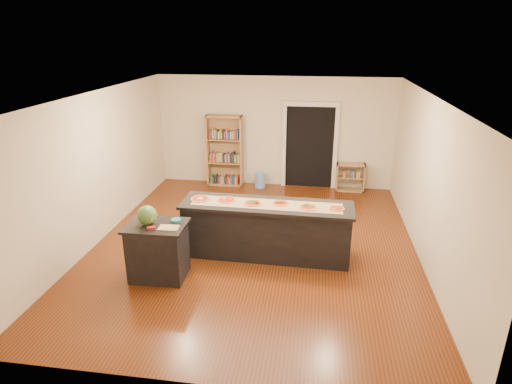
# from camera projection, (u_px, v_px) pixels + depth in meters

# --- Properties ---
(room) EXTENTS (6.00, 7.00, 2.80)m
(room) POSITION_uv_depth(u_px,v_px,m) (254.00, 175.00, 7.66)
(room) COLOR beige
(room) RESTS_ON ground
(doorway) EXTENTS (1.40, 0.09, 2.21)m
(doorway) POSITION_uv_depth(u_px,v_px,m) (310.00, 142.00, 10.81)
(doorway) COLOR black
(doorway) RESTS_ON room
(kitchen_island) EXTENTS (3.01, 0.82, 0.99)m
(kitchen_island) POSITION_uv_depth(u_px,v_px,m) (266.00, 230.00, 7.62)
(kitchen_island) COLOR black
(kitchen_island) RESTS_ON ground
(side_counter) EXTENTS (0.95, 0.70, 0.94)m
(side_counter) POSITION_uv_depth(u_px,v_px,m) (158.00, 251.00, 6.93)
(side_counter) COLOR black
(side_counter) RESTS_ON ground
(bookshelf) EXTENTS (0.92, 0.33, 1.83)m
(bookshelf) POSITION_uv_depth(u_px,v_px,m) (225.00, 151.00, 11.04)
(bookshelf) COLOR tan
(bookshelf) RESTS_ON ground
(low_shelf) EXTENTS (0.71, 0.31, 0.71)m
(low_shelf) POSITION_uv_depth(u_px,v_px,m) (350.00, 177.00, 10.81)
(low_shelf) COLOR tan
(low_shelf) RESTS_ON ground
(waste_bin) EXTENTS (0.26, 0.26, 0.38)m
(waste_bin) POSITION_uv_depth(u_px,v_px,m) (260.00, 180.00, 11.10)
(waste_bin) COLOR #649BE0
(waste_bin) RESTS_ON ground
(kraft_paper) EXTENTS (2.62, 0.53, 0.00)m
(kraft_paper) POSITION_uv_depth(u_px,v_px,m) (267.00, 204.00, 7.43)
(kraft_paper) COLOR tan
(kraft_paper) RESTS_ON kitchen_island
(watermelon) EXTENTS (0.31, 0.31, 0.31)m
(watermelon) POSITION_uv_depth(u_px,v_px,m) (147.00, 215.00, 6.72)
(watermelon) COLOR #144214
(watermelon) RESTS_ON side_counter
(cutting_board) EXTENTS (0.32, 0.23, 0.02)m
(cutting_board) POSITION_uv_depth(u_px,v_px,m) (169.00, 228.00, 6.63)
(cutting_board) COLOR tan
(cutting_board) RESTS_ON side_counter
(package_red) EXTENTS (0.15, 0.12, 0.04)m
(package_red) POSITION_uv_depth(u_px,v_px,m) (151.00, 228.00, 6.59)
(package_red) COLOR maroon
(package_red) RESTS_ON side_counter
(package_teal) EXTENTS (0.17, 0.17, 0.06)m
(package_teal) POSITION_uv_depth(u_px,v_px,m) (176.00, 221.00, 6.82)
(package_teal) COLOR #195966
(package_teal) RESTS_ON side_counter
(pizza_a) EXTENTS (0.35, 0.35, 0.02)m
(pizza_a) POSITION_uv_depth(u_px,v_px,m) (200.00, 199.00, 7.64)
(pizza_a) COLOR #B58445
(pizza_a) RESTS_ON kitchen_island
(pizza_b) EXTENTS (0.33, 0.33, 0.02)m
(pizza_b) POSITION_uv_depth(u_px,v_px,m) (227.00, 200.00, 7.59)
(pizza_b) COLOR #B58445
(pizza_b) RESTS_ON kitchen_island
(pizza_c) EXTENTS (0.34, 0.34, 0.02)m
(pizza_c) POSITION_uv_depth(u_px,v_px,m) (253.00, 203.00, 7.45)
(pizza_c) COLOR #B58445
(pizza_c) RESTS_ON kitchen_island
(pizza_d) EXTENTS (0.29, 0.29, 0.02)m
(pizza_d) POSITION_uv_depth(u_px,v_px,m) (281.00, 203.00, 7.45)
(pizza_d) COLOR #B58445
(pizza_d) RESTS_ON kitchen_island
(pizza_e) EXTENTS (0.29, 0.29, 0.02)m
(pizza_e) POSITION_uv_depth(u_px,v_px,m) (308.00, 207.00, 7.28)
(pizza_e) COLOR #B58445
(pizza_e) RESTS_ON kitchen_island
(pizza_f) EXTENTS (0.28, 0.28, 0.02)m
(pizza_f) POSITION_uv_depth(u_px,v_px,m) (337.00, 208.00, 7.23)
(pizza_f) COLOR #B58445
(pizza_f) RESTS_ON kitchen_island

